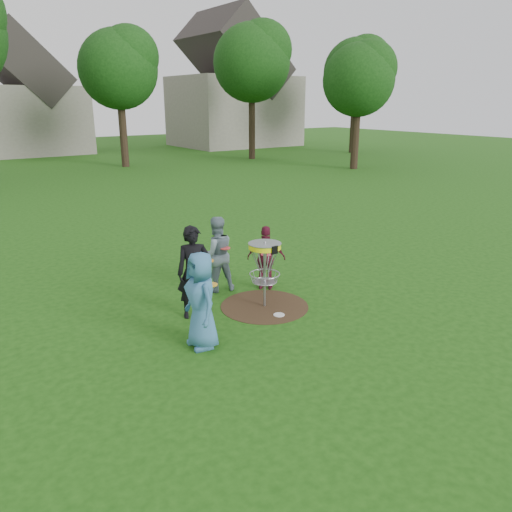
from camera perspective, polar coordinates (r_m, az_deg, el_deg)
ground at (r=10.25m, az=0.97°, el=-5.75°), size 100.00×100.00×0.00m
dirt_patch at (r=10.25m, az=0.97°, el=-5.73°), size 1.80×1.80×0.01m
player_blue at (r=8.40m, az=-6.28°, el=-5.05°), size 0.60×0.86×1.68m
player_black at (r=9.55m, az=-7.10°, el=-1.87°), size 0.77×0.64×1.80m
player_grey at (r=10.86m, az=-4.57°, el=0.22°), size 0.93×0.80×1.67m
player_maroon at (r=10.96m, az=1.18°, el=-0.20°), size 0.86×0.82×1.43m
disc_on_grass at (r=9.84m, az=2.65°, el=-6.75°), size 0.22×0.22×0.02m
disc_golf_basket at (r=9.89m, az=1.01°, el=-0.32°), size 0.66×0.67×1.38m
held_discs at (r=9.82m, az=-3.10°, el=-0.55°), size 2.29×1.96×0.25m
tree_row at (r=28.98m, az=-24.80°, el=20.25°), size 51.20×17.42×9.90m
house_row at (r=41.96m, az=-21.92°, el=16.40°), size 44.50×10.65×11.62m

